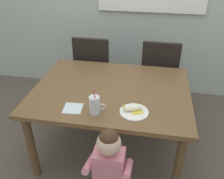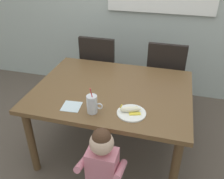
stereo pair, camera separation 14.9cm
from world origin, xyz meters
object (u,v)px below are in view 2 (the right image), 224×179
object	(u,v)px
dining_chair_right	(165,74)
peeled_banana	(131,110)
toddler_standing	(102,163)
dining_chair_left	(100,67)
snack_plate	(131,113)
dining_table	(112,96)
paper_napkin	(71,106)
milk_cup	(92,105)

from	to	relation	value
dining_chair_right	peeled_banana	distance (m)	1.14
toddler_standing	dining_chair_left	bearing A→B (deg)	107.96
dining_chair_right	snack_plate	xyz separation A→B (m)	(-0.19, -1.11, 0.19)
dining_table	dining_chair_left	bearing A→B (deg)	115.32
dining_chair_left	peeled_banana	world-z (taller)	dining_chair_left
dining_table	snack_plate	bearing A→B (deg)	-53.48
dining_chair_left	toddler_standing	bearing A→B (deg)	107.96
paper_napkin	toddler_standing	bearing A→B (deg)	-42.79
dining_chair_left	paper_napkin	bearing A→B (deg)	95.70
milk_cup	paper_napkin	size ratio (longest dim) A/B	1.64
snack_plate	paper_napkin	distance (m)	0.50
dining_chair_right	paper_napkin	bearing A→B (deg)	58.95
peeled_banana	dining_chair_right	bearing A→B (deg)	79.59
dining_table	snack_plate	xyz separation A→B (m)	(0.24, -0.33, 0.09)
dining_chair_left	milk_cup	world-z (taller)	milk_cup
dining_chair_right	snack_plate	distance (m)	1.14
milk_cup	snack_plate	world-z (taller)	milk_cup
milk_cup	paper_napkin	world-z (taller)	milk_cup
dining_chair_right	peeled_banana	world-z (taller)	dining_chair_right
snack_plate	paper_napkin	size ratio (longest dim) A/B	1.53
snack_plate	toddler_standing	bearing A→B (deg)	-109.73
toddler_standing	paper_napkin	distance (m)	0.53
peeled_banana	toddler_standing	bearing A→B (deg)	-108.20
toddler_standing	snack_plate	distance (m)	0.44
dining_table	toddler_standing	xyz separation A→B (m)	(0.11, -0.70, -0.12)
dining_table	snack_plate	distance (m)	0.42
snack_plate	dining_chair_left	bearing A→B (deg)	118.96
snack_plate	paper_napkin	world-z (taller)	snack_plate
dining_chair_left	toddler_standing	world-z (taller)	dining_chair_left
milk_cup	peeled_banana	distance (m)	0.30
dining_chair_right	toddler_standing	bearing A→B (deg)	77.55
toddler_standing	paper_napkin	world-z (taller)	toddler_standing
dining_table	paper_napkin	distance (m)	0.45
toddler_standing	peeled_banana	distance (m)	0.46
dining_chair_left	dining_chair_right	size ratio (longest dim) A/B	1.00
dining_chair_right	milk_cup	size ratio (longest dim) A/B	3.90
snack_plate	paper_napkin	bearing A→B (deg)	-176.17
dining_table	dining_chair_right	xyz separation A→B (m)	(0.44, 0.78, -0.10)
dining_table	toddler_standing	distance (m)	0.72
dining_chair_left	dining_chair_right	xyz separation A→B (m)	(0.80, 0.01, 0.00)
dining_table	paper_napkin	size ratio (longest dim) A/B	9.50
dining_table	peeled_banana	bearing A→B (deg)	-53.57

